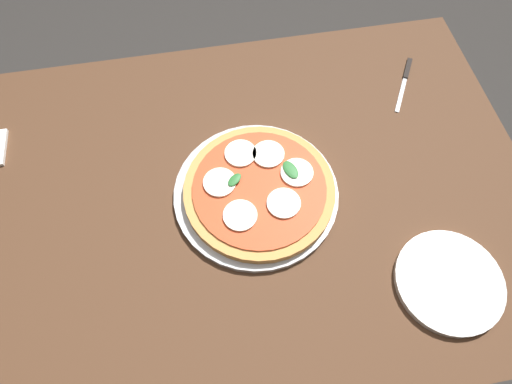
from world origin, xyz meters
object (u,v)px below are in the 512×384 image
dining_table (213,221)px  knife (405,78)px  pizza (259,189)px  serving_tray (256,193)px  plate_white (449,282)px

dining_table → knife: size_ratio=8.70×
dining_table → pizza: (0.10, -0.01, 0.13)m
pizza → serving_tray: bearing=159.7°
serving_tray → plate_white: plate_white is taller
dining_table → plate_white: bearing=-31.2°
pizza → plate_white: 0.38m
serving_tray → knife: bearing=31.2°
dining_table → pizza: 0.17m
dining_table → pizza: bearing=-5.0°
dining_table → pizza: pizza is taller
pizza → plate_white: (0.30, -0.23, -0.02)m
dining_table → serving_tray: 0.15m
serving_tray → knife: size_ratio=2.15×
plate_white → knife: (0.09, 0.47, -0.00)m
serving_tray → plate_white: size_ratio=1.68×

